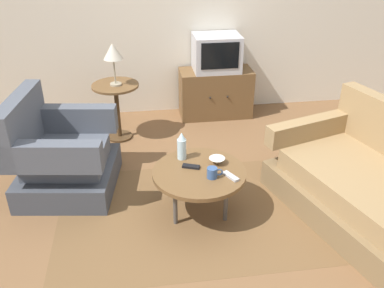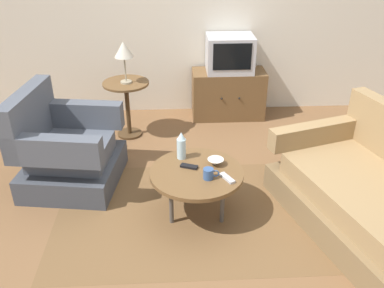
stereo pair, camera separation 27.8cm
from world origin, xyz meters
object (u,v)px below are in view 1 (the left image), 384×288
armchair (61,158)px  couch (380,193)px  bowl (217,161)px  tv_stand (216,93)px  tv_remote_dark (191,166)px  tv_remote_silver (231,176)px  coffee_table (199,174)px  mug (213,173)px  television (217,53)px  vase (182,146)px  table_lamp (113,53)px  side_table (117,100)px

armchair → couch: bearing=79.9°
bowl → couch: bearing=-17.2°
tv_stand → tv_remote_dark: tv_stand is taller
armchair → tv_remote_silver: bearing=72.3°
coffee_table → tv_stand: size_ratio=0.87×
armchair → tv_remote_silver: 1.60m
coffee_table → bowl: bearing=29.5°
coffee_table → mug: size_ratio=5.96×
television → tv_remote_silver: (-0.29, -2.11, -0.37)m
coffee_table → vase: size_ratio=3.12×
armchair → vase: armchair is taller
armchair → bowl: bearing=79.0°
television → table_lamp: table_lamp is taller
side_table → vase: 1.41m
mug → tv_remote_dark: 0.23m
couch → tv_remote_dark: size_ratio=12.97×
bowl → tv_remote_dark: bearing=-172.1°
side_table → vase: bearing=-66.0°
tv_remote_dark → vase: bearing=131.5°
armchair → vase: (1.08, -0.34, 0.23)m
table_lamp → tv_remote_dark: 1.66m
couch → tv_remote_silver: couch is taller
side_table → tv_remote_silver: 1.88m
television → bowl: size_ratio=4.09×
coffee_table → armchair: bearing=154.7°
armchair → coffee_table: 1.33m
table_lamp → mug: size_ratio=3.51×
mug → tv_remote_silver: 0.15m
television → tv_remote_dark: (-0.58, -1.92, -0.37)m
bowl → tv_remote_dark: size_ratio=0.89×
television → coffee_table: bearing=-104.7°
bowl → tv_remote_silver: (0.07, -0.22, -0.02)m
side_table → table_lamp: bearing=-64.4°
side_table → television: size_ratio=1.17×
side_table → tv_remote_silver: (0.93, -1.64, -0.03)m
coffee_table → tv_remote_silver: 0.27m
side_table → armchair: bearing=-118.1°
coffee_table → bowl: (0.17, 0.09, 0.06)m
tv_stand → television: bearing=90.0°
coffee_table → bowl: size_ratio=5.71×
tv_stand → tv_remote_silver: bearing=-97.7°
coffee_table → mug: bearing=-50.3°
vase → bowl: 0.32m
table_lamp → tv_remote_dark: table_lamp is taller
tv_stand → tv_remote_dark: 2.00m
armchair → tv_stand: bearing=137.4°
couch → television: television is taller
coffee_table → television: bearing=75.3°
tv_stand → table_lamp: size_ratio=1.94×
tv_stand → table_lamp: table_lamp is taller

